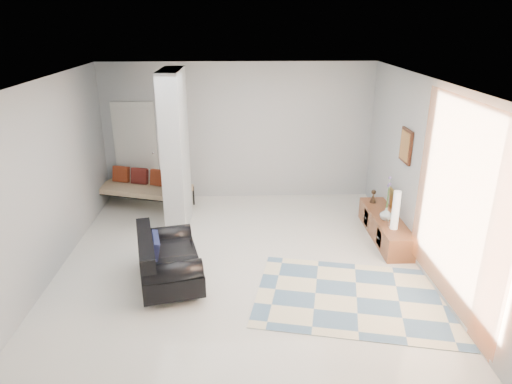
{
  "coord_description": "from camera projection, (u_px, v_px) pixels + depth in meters",
  "views": [
    {
      "loc": [
        0.03,
        -6.16,
        3.59
      ],
      "look_at": [
        0.27,
        0.6,
        1.0
      ],
      "focal_mm": 32.0,
      "sensor_mm": 36.0,
      "label": 1
    }
  ],
  "objects": [
    {
      "name": "floor",
      "position": [
        240.0,
        267.0,
        7.03
      ],
      "size": [
        6.0,
        6.0,
        0.0
      ],
      "primitive_type": "plane",
      "color": "silver",
      "rests_on": "ground"
    },
    {
      "name": "ceiling",
      "position": [
        237.0,
        81.0,
        6.03
      ],
      "size": [
        6.0,
        6.0,
        0.0
      ],
      "primitive_type": "plane",
      "rotation": [
        3.14,
        0.0,
        0.0
      ],
      "color": "white",
      "rests_on": "wall_back"
    },
    {
      "name": "wall_back",
      "position": [
        238.0,
        132.0,
        9.33
      ],
      "size": [
        6.0,
        0.0,
        6.0
      ],
      "primitive_type": "plane",
      "rotation": [
        1.57,
        0.0,
        0.0
      ],
      "color": "#ACAEB0",
      "rests_on": "ground"
    },
    {
      "name": "wall_front",
      "position": [
        239.0,
        304.0,
        3.73
      ],
      "size": [
        6.0,
        0.0,
        6.0
      ],
      "primitive_type": "plane",
      "rotation": [
        -1.57,
        0.0,
        0.0
      ],
      "color": "#ACAEB0",
      "rests_on": "ground"
    },
    {
      "name": "wall_left",
      "position": [
        44.0,
        183.0,
        6.43
      ],
      "size": [
        0.0,
        6.0,
        6.0
      ],
      "primitive_type": "plane",
      "rotation": [
        1.57,
        0.0,
        1.57
      ],
      "color": "#ACAEB0",
      "rests_on": "ground"
    },
    {
      "name": "wall_right",
      "position": [
        427.0,
        179.0,
        6.62
      ],
      "size": [
        0.0,
        6.0,
        6.0
      ],
      "primitive_type": "plane",
      "rotation": [
        1.57,
        0.0,
        -1.57
      ],
      "color": "#ACAEB0",
      "rests_on": "ground"
    },
    {
      "name": "partition_column",
      "position": [
        176.0,
        151.0,
        7.98
      ],
      "size": [
        0.35,
        1.2,
        2.8
      ],
      "primitive_type": "cube",
      "color": "#AEB3B5",
      "rests_on": "floor"
    },
    {
      "name": "hallway_door",
      "position": [
        136.0,
        152.0,
        9.35
      ],
      "size": [
        0.85,
        0.06,
        2.04
      ],
      "primitive_type": "cube",
      "color": "silver",
      "rests_on": "floor"
    },
    {
      "name": "curtain",
      "position": [
        458.0,
        206.0,
        5.53
      ],
      "size": [
        0.0,
        2.55,
        2.55
      ],
      "primitive_type": "plane",
      "rotation": [
        1.57,
        0.0,
        1.57
      ],
      "color": "#FF8643",
      "rests_on": "wall_right"
    },
    {
      "name": "wall_art",
      "position": [
        406.0,
        146.0,
        7.37
      ],
      "size": [
        0.04,
        0.45,
        0.55
      ],
      "primitive_type": "cube",
      "color": "#3E1D11",
      "rests_on": "wall_right"
    },
    {
      "name": "media_console",
      "position": [
        385.0,
        227.0,
        7.88
      ],
      "size": [
        0.45,
        1.82,
        0.8
      ],
      "color": "brown",
      "rests_on": "floor"
    },
    {
      "name": "loveseat",
      "position": [
        165.0,
        260.0,
        6.48
      ],
      "size": [
        1.11,
        1.54,
        0.76
      ],
      "rotation": [
        0.0,
        0.0,
        0.24
      ],
      "color": "silver",
      "rests_on": "floor"
    },
    {
      "name": "daybed",
      "position": [
        143.0,
        187.0,
        9.13
      ],
      "size": [
        1.98,
        1.29,
        0.77
      ],
      "rotation": [
        0.0,
        0.0,
        -0.31
      ],
      "color": "black",
      "rests_on": "floor"
    },
    {
      "name": "area_rug",
      "position": [
        357.0,
        297.0,
        6.24
      ],
      "size": [
        3.04,
        2.34,
        0.01
      ],
      "primitive_type": "cube",
      "rotation": [
        0.0,
        0.0,
        -0.21
      ],
      "color": "beige",
      "rests_on": "floor"
    },
    {
      "name": "cylinder_lamp",
      "position": [
        396.0,
        210.0,
        7.26
      ],
      "size": [
        0.12,
        0.12,
        0.64
      ],
      "primitive_type": "cylinder",
      "color": "white",
      "rests_on": "media_console"
    },
    {
      "name": "bronze_figurine",
      "position": [
        373.0,
        196.0,
        8.38
      ],
      "size": [
        0.14,
        0.14,
        0.24
      ],
      "primitive_type": null,
      "rotation": [
        0.0,
        0.0,
        0.13
      ],
      "color": "black",
      "rests_on": "media_console"
    },
    {
      "name": "vase",
      "position": [
        386.0,
        214.0,
        7.65
      ],
      "size": [
        0.23,
        0.23,
        0.21
      ],
      "primitive_type": "imported",
      "rotation": [
        0.0,
        0.0,
        -0.15
      ],
      "color": "silver",
      "rests_on": "media_console"
    }
  ]
}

